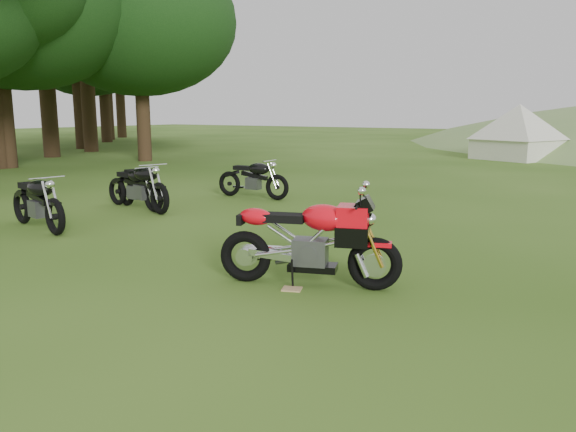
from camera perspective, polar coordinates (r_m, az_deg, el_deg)
The scene contains 9 objects.
ground at distance 6.66m, azimuth -1.11°, elevation -7.06°, with size 120.00×120.00×0.00m, color #2C5011.
treeline at distance 31.14m, azimuth -16.46°, elevation 6.45°, with size 28.00×32.00×14.00m, color black, non-canonical shape.
sport_motorcycle at distance 6.51m, azimuth 2.12°, elevation -1.88°, with size 2.05×0.51×1.23m, color red, non-canonical shape.
plywood_board at distance 6.51m, azimuth 0.40°, elevation -7.43°, with size 0.22×0.18×0.02m, color tan.
vintage_moto_a at distance 10.58m, azimuth -24.16°, elevation 1.46°, with size 1.95×0.45×1.02m, color black, non-canonical shape.
vintage_moto_b at distance 11.96m, azimuth -14.64°, elevation 3.08°, with size 2.01×0.46×1.06m, color black, non-canonical shape.
vintage_moto_c at distance 13.21m, azimuth -3.61°, elevation 3.92°, with size 1.86×0.43×0.98m, color black, non-canonical shape.
vintage_moto_d at distance 12.19m, azimuth -15.33°, elevation 2.99°, with size 1.85×0.43×0.98m, color black, non-canonical shape.
tent_left at distance 25.93m, azimuth 22.35°, elevation 8.04°, with size 2.81×2.81×2.43m, color silver, non-canonical shape.
Camera 1 is at (3.56, -5.26, 2.02)m, focal length 35.00 mm.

